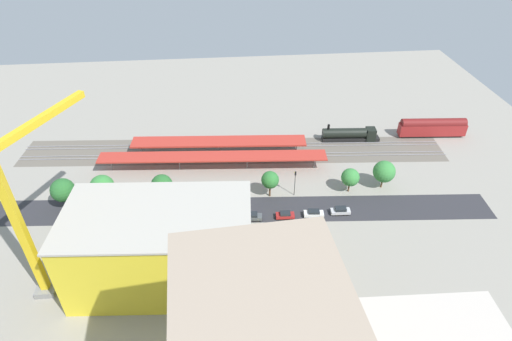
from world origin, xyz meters
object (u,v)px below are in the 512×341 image
platform_canopy_far (219,142)px  street_tree_4 (102,187)px  box_truck_0 (106,219)px  street_tree_0 (384,172)px  parked_car_3 (252,217)px  parked_car_5 (197,221)px  street_tree_1 (162,185)px  parked_car_1 (314,214)px  construction_building (161,247)px  locomotive (351,134)px  parked_car_0 (340,211)px  box_truck_2 (214,221)px  street_tree_5 (270,180)px  box_truck_1 (225,216)px  parked_car_2 (285,215)px  platform_canopy_near (213,157)px  parked_car_4 (226,218)px  traffic_light (295,180)px  street_tree_2 (63,190)px  passenger_coach (433,127)px  street_tree_3 (350,177)px  tower_crane (25,206)px

platform_canopy_far → street_tree_4: street_tree_4 is taller
box_truck_0 → street_tree_0: bearing=-173.3°
parked_car_3 → street_tree_0: size_ratio=0.66×
parked_car_5 → street_tree_1: (8.06, -9.07, 3.82)m
parked_car_1 → construction_building: 35.90m
construction_building → street_tree_1: 23.59m
parked_car_1 → street_tree_4: bearing=-10.0°
locomotive → parked_car_0: locomotive is taller
box_truck_2 → street_tree_5: (-13.63, -9.63, 3.19)m
parked_car_3 → box_truck_1: 6.11m
street_tree_1 → street_tree_4: bearing=2.4°
parked_car_2 → box_truck_1: bearing=-0.1°
platform_canopy_near → parked_car_3: platform_canopy_near is taller
parked_car_3 → street_tree_1: street_tree_1 is taller
box_truck_1 → street_tree_4: size_ratio=1.17×
parked_car_3 → parked_car_4: bearing=-2.3°
box_truck_1 → parked_car_1: bearing=179.6°
parked_car_1 → parked_car_5: (26.31, 0.11, 0.05)m
locomotive → parked_car_0: bearing=70.2°
platform_canopy_far → traffic_light: (-17.56, 19.76, 0.46)m
street_tree_2 → parked_car_4: bearing=167.2°
passenger_coach → traffic_light: size_ratio=2.83×
parked_car_0 → box_truck_1: (26.51, 0.21, 0.80)m
locomotive → parked_car_1: (17.58, 31.72, -1.12)m
parked_car_3 → construction_building: 24.24m
street_tree_1 → street_tree_2: 22.36m
passenger_coach → box_truck_1: 69.56m
construction_building → traffic_light: construction_building is taller
parked_car_3 → construction_building: (18.00, 14.67, 6.99)m
street_tree_3 → street_tree_4: bearing=-0.1°
parked_car_0 → parked_car_2: bearing=1.0°
passenger_coach → construction_building: construction_building is taller
parked_car_5 → street_tree_3: street_tree_3 is taller
locomotive → parked_car_1: size_ratio=3.61×
parked_car_4 → tower_crane: tower_crane is taller
parked_car_1 → street_tree_4: size_ratio=0.56×
platform_canopy_far → parked_car_3: 28.45m
box_truck_0 → street_tree_4: (1.49, -7.02, 3.67)m
box_truck_1 → construction_building: bearing=50.4°
street_tree_3 → street_tree_2: bearing=-0.6°
street_tree_3 → tower_crane: bearing=19.3°
parked_car_2 → tower_crane: bearing=16.8°
construction_building → tower_crane: tower_crane is taller
platform_canopy_far → street_tree_1: street_tree_1 is taller
locomotive → box_truck_2: bearing=39.4°
tower_crane → street_tree_1: 32.90m
box_truck_1 → street_tree_5: bearing=-143.8°
parked_car_1 → street_tree_0: 21.38m
parked_car_0 → street_tree_5: (15.34, -7.97, 4.02)m
street_tree_1 → box_truck_1: bearing=148.0°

